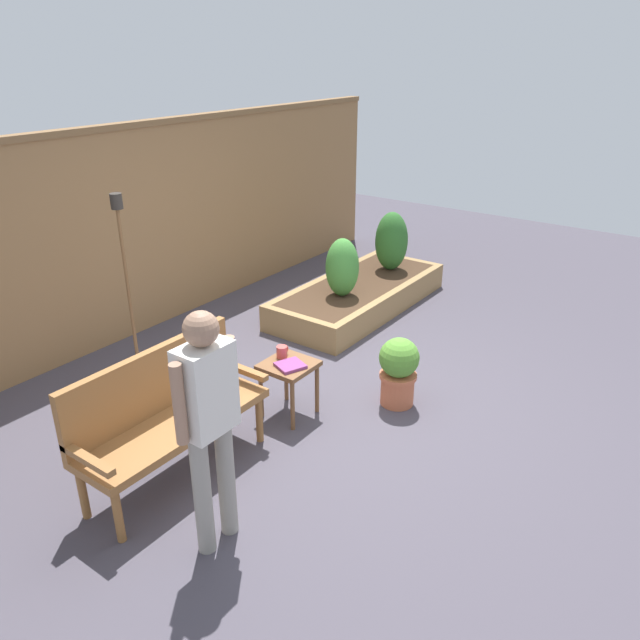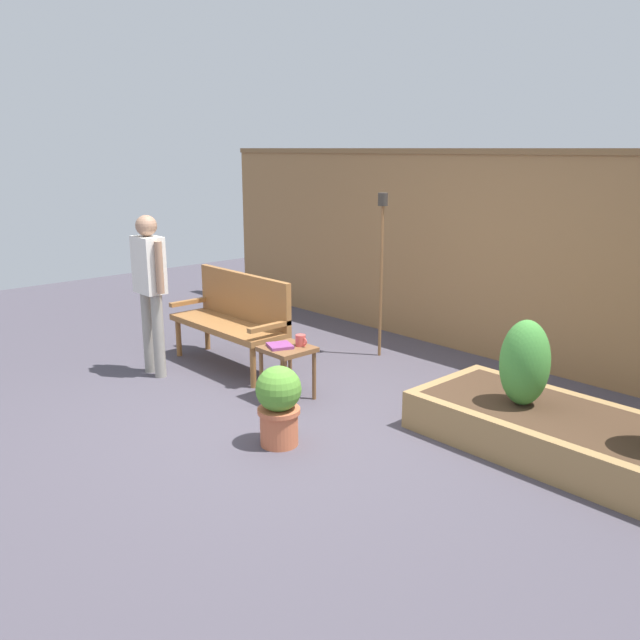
# 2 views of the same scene
# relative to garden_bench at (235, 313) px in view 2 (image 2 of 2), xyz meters

# --- Properties ---
(ground_plane) EXTENTS (14.00, 14.00, 0.00)m
(ground_plane) POSITION_rel_garden_bench_xyz_m (1.49, -0.45, -0.54)
(ground_plane) COLOR #47424C
(fence_back) EXTENTS (8.40, 0.14, 2.16)m
(fence_back) POSITION_rel_garden_bench_xyz_m (1.49, 2.15, 0.55)
(fence_back) COLOR olive
(fence_back) RESTS_ON ground_plane
(garden_bench) EXTENTS (1.44, 0.48, 0.94)m
(garden_bench) POSITION_rel_garden_bench_xyz_m (0.00, 0.00, 0.00)
(garden_bench) COLOR #936033
(garden_bench) RESTS_ON ground_plane
(side_table) EXTENTS (0.40, 0.40, 0.48)m
(side_table) POSITION_rel_garden_bench_xyz_m (1.10, -0.22, -0.15)
(side_table) COLOR brown
(side_table) RESTS_ON ground_plane
(cup_on_table) EXTENTS (0.13, 0.09, 0.10)m
(cup_on_table) POSITION_rel_garden_bench_xyz_m (1.15, -0.11, -0.01)
(cup_on_table) COLOR #CC4C47
(cup_on_table) RESTS_ON side_table
(book_on_table) EXTENTS (0.27, 0.26, 0.03)m
(book_on_table) POSITION_rel_garden_bench_xyz_m (1.06, -0.27, -0.05)
(book_on_table) COLOR #7F3875
(book_on_table) RESTS_ON side_table
(potted_boxwood) EXTENTS (0.34, 0.34, 0.61)m
(potted_boxwood) POSITION_rel_garden_bench_xyz_m (1.77, -0.87, -0.21)
(potted_boxwood) COLOR #C66642
(potted_boxwood) RESTS_ON ground_plane
(raised_planter_bed) EXTENTS (2.40, 1.00, 0.30)m
(raised_planter_bed) POSITION_rel_garden_bench_xyz_m (3.39, 0.55, -0.39)
(raised_planter_bed) COLOR #997547
(raised_planter_bed) RESTS_ON ground_plane
(shrub_near_bench) EXTENTS (0.37, 0.37, 0.65)m
(shrub_near_bench) POSITION_rel_garden_bench_xyz_m (2.96, 0.51, 0.08)
(shrub_near_bench) COLOR brown
(shrub_near_bench) RESTS_ON raised_planter_bed
(tiki_torch) EXTENTS (0.10, 0.10, 1.72)m
(tiki_torch) POSITION_rel_garden_bench_xyz_m (0.78, 1.32, 0.63)
(tiki_torch) COLOR brown
(tiki_torch) RESTS_ON ground_plane
(person_by_bench) EXTENTS (0.47, 0.20, 1.56)m
(person_by_bench) POSITION_rel_garden_bench_xyz_m (-0.29, -0.76, 0.39)
(person_by_bench) COLOR gray
(person_by_bench) RESTS_ON ground_plane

